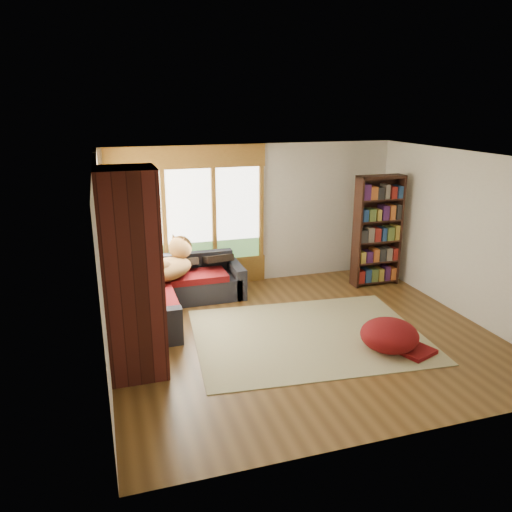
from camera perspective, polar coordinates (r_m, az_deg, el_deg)
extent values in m
plane|color=#4F3316|center=(7.53, 5.30, -8.93)|extent=(5.50, 5.50, 0.00)
plane|color=white|center=(6.81, 5.91, 11.14)|extent=(5.50, 5.50, 0.00)
cube|color=silver|center=(9.34, -0.33, 4.75)|extent=(5.50, 0.04, 2.60)
cube|color=silver|center=(5.00, 16.77, -7.23)|extent=(5.50, 0.04, 2.60)
cube|color=silver|center=(6.54, -17.23, -1.47)|extent=(0.04, 5.00, 2.60)
cube|color=silver|center=(8.49, 23.00, 2.11)|extent=(0.04, 5.00, 2.60)
cube|color=olive|center=(9.03, -7.60, 4.50)|extent=(2.82, 0.10, 1.90)
cube|color=white|center=(9.03, -7.60, 4.50)|extent=(2.54, 0.09, 1.62)
cube|color=olive|center=(7.68, -17.16, 1.64)|extent=(0.10, 2.62, 1.90)
cube|color=white|center=(7.68, -17.16, 1.64)|extent=(0.09, 2.36, 1.62)
cube|color=#829357|center=(8.40, -17.28, 5.72)|extent=(0.03, 0.72, 0.90)
cube|color=#471914|center=(6.22, -13.97, -2.17)|extent=(0.70, 0.70, 2.60)
cube|color=black|center=(8.89, -9.70, -3.47)|extent=(2.20, 0.90, 0.42)
cube|color=black|center=(9.09, -10.13, -0.36)|extent=(2.20, 0.20, 0.38)
cube|color=black|center=(9.03, -3.44, -2.31)|extent=(0.20, 0.90, 0.60)
cube|color=maroon|center=(8.68, -10.33, -2.13)|extent=(1.90, 0.66, 0.12)
cube|color=black|center=(8.24, -13.57, -5.41)|extent=(0.90, 2.20, 0.42)
cube|color=black|center=(8.09, -16.23, -3.01)|extent=(0.20, 2.20, 0.38)
cube|color=black|center=(7.28, -13.02, -7.67)|extent=(0.90, 0.20, 0.60)
cube|color=maroon|center=(7.82, -12.63, -4.45)|extent=(0.66, 1.20, 0.12)
cube|color=maroon|center=(8.71, -13.20, -2.24)|extent=(0.66, 0.66, 0.12)
cube|color=beige|center=(7.51, 5.98, -9.00)|extent=(3.52, 2.82, 0.01)
cube|color=#321810|center=(9.71, 15.85, 2.93)|extent=(0.04, 0.29, 2.06)
cube|color=#321810|center=(9.28, 11.46, 2.61)|extent=(0.04, 0.29, 2.06)
cube|color=#321810|center=(9.60, 13.29, 2.98)|extent=(0.88, 0.02, 2.06)
cube|color=#321810|center=(9.77, 13.31, -2.74)|extent=(0.80, 0.27, 0.03)
cube|color=#321810|center=(9.64, 13.47, -0.55)|extent=(0.80, 0.27, 0.03)
cube|color=#321810|center=(9.54, 13.63, 1.70)|extent=(0.80, 0.27, 0.03)
cube|color=#321810|center=(9.44, 13.79, 3.99)|extent=(0.80, 0.27, 0.03)
cube|color=#321810|center=(9.36, 13.96, 6.32)|extent=(0.80, 0.27, 0.03)
cube|color=#321810|center=(9.30, 14.13, 8.69)|extent=(0.80, 0.27, 0.03)
cube|color=#726659|center=(9.47, 13.77, 2.75)|extent=(0.76, 0.21, 1.90)
ellipsoid|color=maroon|center=(7.23, 15.01, -8.65)|extent=(0.80, 0.80, 0.43)
ellipsoid|color=brown|center=(8.35, -10.11, -0.69)|extent=(1.15, 1.14, 0.33)
sphere|color=brown|center=(8.57, -8.65, 0.96)|extent=(0.56, 0.56, 0.40)
cone|color=brown|center=(8.48, -8.97, 1.88)|extent=(0.21, 0.21, 0.17)
ellipsoid|color=#332514|center=(7.73, -13.12, -2.77)|extent=(0.61, 0.84, 0.26)
sphere|color=#332514|center=(7.96, -13.05, -1.25)|extent=(0.36, 0.36, 0.31)
cone|color=#332514|center=(7.87, -13.13, -0.50)|extent=(0.13, 0.13, 0.14)
cube|color=black|center=(9.02, -5.67, 0.88)|extent=(0.45, 0.12, 0.45)
cube|color=black|center=(8.92, -9.44, 0.55)|extent=(0.45, 0.12, 0.45)
cube|color=black|center=(8.41, -15.26, -0.85)|extent=(0.45, 0.12, 0.45)
cube|color=black|center=(7.37, -14.87, -3.37)|extent=(0.45, 0.12, 0.45)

